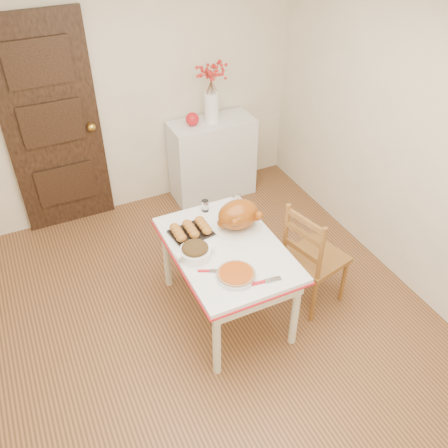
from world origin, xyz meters
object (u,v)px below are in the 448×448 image
chair_oak (316,255)px  pumpkin_pie (236,274)px  sideboard (212,159)px  kitchen_table (227,280)px  turkey_platter (238,216)px

chair_oak → pumpkin_pie: bearing=87.6°
sideboard → chair_oak: bearing=-87.2°
kitchen_table → chair_oak: 0.74m
sideboard → pumpkin_pie: size_ratio=3.15×
sideboard → chair_oak: 1.82m
kitchen_table → turkey_platter: (0.18, 0.16, 0.47)m
sideboard → pumpkin_pie: (-0.71, -1.97, 0.29)m
sideboard → chair_oak: size_ratio=0.91×
chair_oak → turkey_platter: 0.72m
kitchen_table → chair_oak: (0.71, -0.17, 0.13)m
sideboard → kitchen_table: 1.77m
sideboard → kitchen_table: sideboard is taller
kitchen_table → turkey_platter: bearing=42.3°
turkey_platter → pumpkin_pie: bearing=-104.8°
pumpkin_pie → kitchen_table: bearing=75.3°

